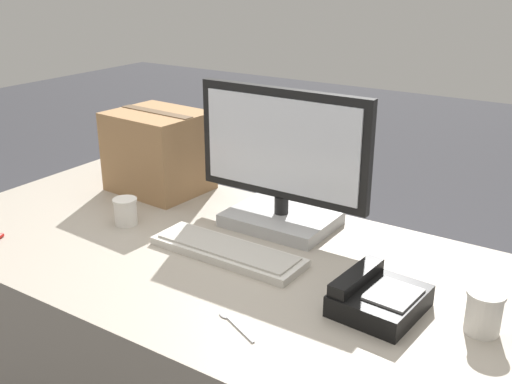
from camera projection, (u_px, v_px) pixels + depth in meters
The scene contains 8 objects.
office_desk at pixel (210, 354), 1.86m from camera, with size 1.80×0.90×0.73m.
monitor at pixel (282, 171), 1.82m from camera, with size 0.57×0.25×0.43m.
keyboard at pixel (228, 250), 1.69m from camera, with size 0.46×0.15×0.03m.
desk_phone at pixel (377, 298), 1.41m from camera, with size 0.20×0.22×0.08m.
paper_cup_left at pixel (125, 211), 1.88m from camera, with size 0.08×0.08×0.09m.
paper_cup_right at pixel (484, 312), 1.32m from camera, with size 0.08×0.08×0.10m.
spoon at pixel (232, 321), 1.37m from camera, with size 0.14×0.08×0.00m.
cardboard_box at pixel (159, 151), 2.14m from camera, with size 0.34×0.29×0.29m.
Camera 1 is at (0.97, -1.22, 1.50)m, focal length 42.00 mm.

